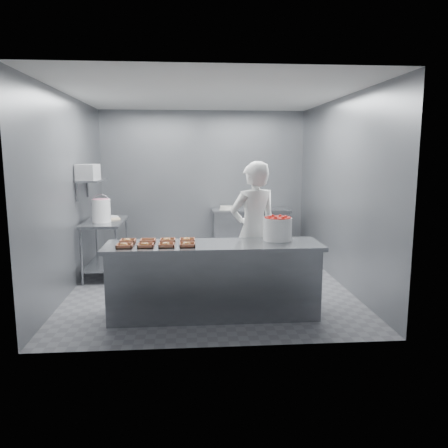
# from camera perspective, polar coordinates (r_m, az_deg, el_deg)

# --- Properties ---
(floor) EXTENTS (4.50, 4.50, 0.00)m
(floor) POSITION_cam_1_polar(r_m,az_deg,el_deg) (6.77, -1.97, -7.71)
(floor) COLOR #4C4C51
(floor) RESTS_ON ground
(ceiling) EXTENTS (4.50, 4.50, 0.00)m
(ceiling) POSITION_cam_1_polar(r_m,az_deg,el_deg) (6.53, -2.11, 16.50)
(ceiling) COLOR white
(ceiling) RESTS_ON wall_back
(wall_back) EXTENTS (4.00, 0.04, 2.80)m
(wall_back) POSITION_cam_1_polar(r_m,az_deg,el_deg) (8.75, -2.69, 5.46)
(wall_back) COLOR slate
(wall_back) RESTS_ON ground
(wall_left) EXTENTS (0.04, 4.50, 2.80)m
(wall_left) POSITION_cam_1_polar(r_m,az_deg,el_deg) (6.72, -19.37, 3.82)
(wall_left) COLOR slate
(wall_left) RESTS_ON ground
(wall_right) EXTENTS (0.04, 4.50, 2.80)m
(wall_right) POSITION_cam_1_polar(r_m,az_deg,el_deg) (6.89, 14.87, 4.15)
(wall_right) COLOR slate
(wall_right) RESTS_ON ground
(service_counter) EXTENTS (2.60, 0.70, 0.90)m
(service_counter) POSITION_cam_1_polar(r_m,az_deg,el_deg) (5.35, -1.34, -7.27)
(service_counter) COLOR slate
(service_counter) RESTS_ON ground
(prep_table) EXTENTS (0.60, 1.20, 0.90)m
(prep_table) POSITION_cam_1_polar(r_m,az_deg,el_deg) (7.33, -15.21, -1.94)
(prep_table) COLOR slate
(prep_table) RESTS_ON ground
(back_counter) EXTENTS (1.50, 0.60, 0.90)m
(back_counter) POSITION_cam_1_polar(r_m,az_deg,el_deg) (8.59, 3.45, -0.98)
(back_counter) COLOR slate
(back_counter) RESTS_ON ground
(wall_shelf) EXTENTS (0.35, 0.90, 0.03)m
(wall_shelf) POSITION_cam_1_polar(r_m,az_deg,el_deg) (7.25, -16.85, 5.49)
(wall_shelf) COLOR slate
(wall_shelf) RESTS_ON wall_left
(tray_0) EXTENTS (0.19, 0.18, 0.06)m
(tray_0) POSITION_cam_1_polar(r_m,az_deg,el_deg) (5.15, -12.88, -2.75)
(tray_0) COLOR tan
(tray_0) RESTS_ON service_counter
(tray_1) EXTENTS (0.19, 0.18, 0.06)m
(tray_1) POSITION_cam_1_polar(r_m,az_deg,el_deg) (5.12, -10.22, -2.73)
(tray_1) COLOR tan
(tray_1) RESTS_ON service_counter
(tray_2) EXTENTS (0.19, 0.18, 0.06)m
(tray_2) POSITION_cam_1_polar(r_m,az_deg,el_deg) (5.11, -7.54, -2.71)
(tray_2) COLOR tan
(tray_2) RESTS_ON service_counter
(tray_3) EXTENTS (0.19, 0.18, 0.06)m
(tray_3) POSITION_cam_1_polar(r_m,az_deg,el_deg) (5.10, -4.84, -2.68)
(tray_3) COLOR tan
(tray_3) RESTS_ON service_counter
(tray_4) EXTENTS (0.19, 0.18, 0.06)m
(tray_4) POSITION_cam_1_polar(r_m,az_deg,el_deg) (5.41, -12.48, -2.17)
(tray_4) COLOR tan
(tray_4) RESTS_ON service_counter
(tray_5) EXTENTS (0.19, 0.18, 0.04)m
(tray_5) POSITION_cam_1_polar(r_m,az_deg,el_deg) (5.38, -9.92, -2.18)
(tray_5) COLOR tan
(tray_5) RESTS_ON service_counter
(tray_6) EXTENTS (0.19, 0.18, 0.06)m
(tray_6) POSITION_cam_1_polar(r_m,az_deg,el_deg) (5.37, -7.40, -2.12)
(tray_6) COLOR tan
(tray_6) RESTS_ON service_counter
(tray_7) EXTENTS (0.19, 0.18, 0.06)m
(tray_7) POSITION_cam_1_polar(r_m,az_deg,el_deg) (5.36, -4.83, -2.09)
(tray_7) COLOR tan
(tray_7) RESTS_ON service_counter
(worker) EXTENTS (0.79, 0.65, 1.87)m
(worker) POSITION_cam_1_polar(r_m,az_deg,el_deg) (5.88, 3.88, -0.96)
(worker) COLOR white
(worker) RESTS_ON ground
(strawberry_tub) EXTENTS (0.35, 0.35, 0.29)m
(strawberry_tub) POSITION_cam_1_polar(r_m,az_deg,el_deg) (5.46, 7.01, -0.50)
(strawberry_tub) COLOR silver
(strawberry_tub) RESTS_ON service_counter
(glaze_bucket) EXTENTS (0.30, 0.29, 0.44)m
(glaze_bucket) POSITION_cam_1_polar(r_m,az_deg,el_deg) (7.11, -15.73, 1.76)
(glaze_bucket) COLOR silver
(glaze_bucket) RESTS_ON prep_table
(bucket_lid) EXTENTS (0.34, 0.34, 0.02)m
(bucket_lid) POSITION_cam_1_polar(r_m,az_deg,el_deg) (7.59, -14.72, 0.89)
(bucket_lid) COLOR silver
(bucket_lid) RESTS_ON prep_table
(rag) EXTENTS (0.19, 0.18, 0.02)m
(rag) POSITION_cam_1_polar(r_m,az_deg,el_deg) (7.38, -14.06, 0.68)
(rag) COLOR #CCB28C
(rag) RESTS_ON prep_table
(appliance) EXTENTS (0.33, 0.36, 0.24)m
(appliance) POSITION_cam_1_polar(r_m,az_deg,el_deg) (6.98, -17.37, 6.46)
(appliance) COLOR gray
(appliance) RESTS_ON wall_shelf
(paper_stack) EXTENTS (0.34, 0.27, 0.06)m
(paper_stack) POSITION_cam_1_polar(r_m,az_deg,el_deg) (8.47, 0.54, 2.15)
(paper_stack) COLOR silver
(paper_stack) RESTS_ON back_counter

